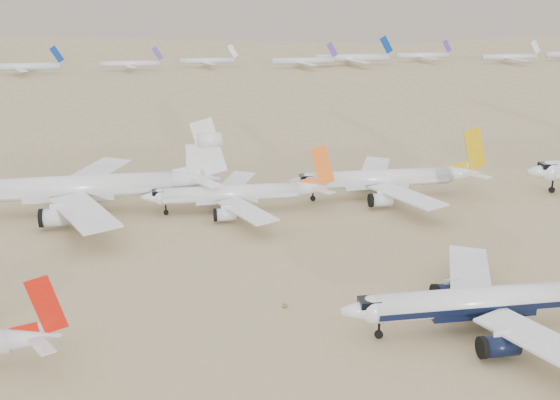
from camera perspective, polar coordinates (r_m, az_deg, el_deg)
name	(u,v)px	position (r m, az deg, el deg)	size (l,w,h in m)	color
ground	(491,333)	(116.79, 16.81, -10.34)	(7000.00, 7000.00, 0.00)	#927D55
main_airliner	(501,300)	(116.63, 17.53, -7.79)	(50.01, 48.85, 17.65)	silver
row2_gold_tail	(387,179)	(178.37, 8.73, 1.72)	(48.58, 47.51, 17.30)	silver
row2_orange_tail	(238,194)	(166.09, -3.42, 0.52)	(43.39, 42.45, 15.48)	silver
row2_white_trijet	(90,186)	(170.64, -15.20, 1.08)	(61.75, 60.35, 21.88)	silver
distant_storage_row	(229,61)	(432.81, -4.15, 11.21)	(511.89, 55.83, 15.68)	silver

